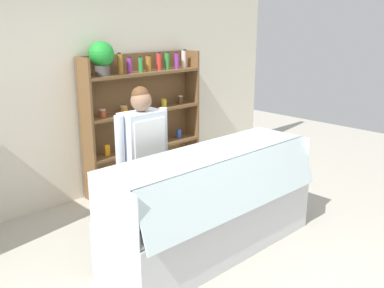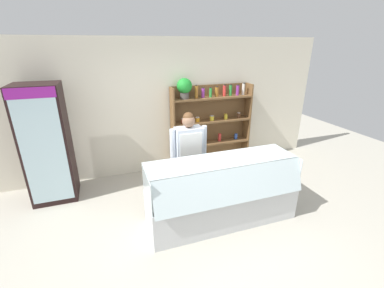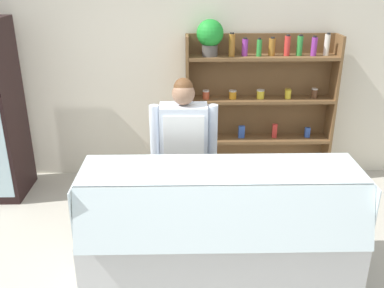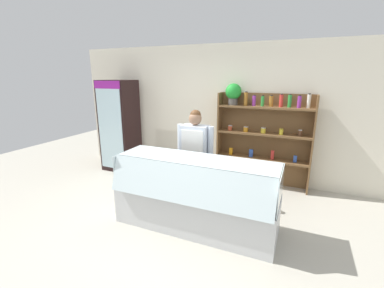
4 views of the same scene
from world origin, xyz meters
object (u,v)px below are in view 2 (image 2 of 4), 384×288
(shelving_unit, at_px, (207,117))
(shop_clerk, at_px, (189,151))
(deli_display_case, at_px, (221,202))
(drinks_fridge, at_px, (47,145))

(shelving_unit, xyz_separation_m, shop_clerk, (-0.81, -1.21, -0.18))
(shelving_unit, bearing_deg, deli_display_case, -105.40)
(shelving_unit, height_order, deli_display_case, shelving_unit)
(drinks_fridge, xyz_separation_m, shop_clerk, (2.20, -0.86, -0.07))
(drinks_fridge, distance_m, shelving_unit, 3.03)
(deli_display_case, bearing_deg, shelving_unit, 74.60)
(drinks_fridge, relative_size, shop_clerk, 1.27)
(shelving_unit, relative_size, shop_clerk, 1.24)
(deli_display_case, xyz_separation_m, shop_clerk, (-0.29, 0.69, 0.61))
(drinks_fridge, distance_m, deli_display_case, 3.01)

